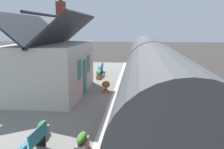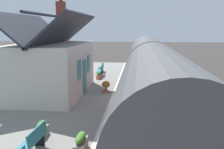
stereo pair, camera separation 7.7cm
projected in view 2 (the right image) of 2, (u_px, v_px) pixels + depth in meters
The scene contains 14 objects.
ground_plane at pixel (134, 116), 15.02m from camera, with size 160.00×160.00×0.00m, color #383330.
platform at pixel (66, 106), 15.33m from camera, with size 32.00×5.99×0.95m, color gray.
platform_edge_coping at pixel (113, 99), 14.97m from camera, with size 32.00×0.36×0.02m, color beige.
rail_near at pixel (162, 115), 14.85m from camera, with size 52.00×0.08×0.14m, color gray.
rail_far at pixel (137, 115), 14.99m from camera, with size 52.00×0.08×0.14m, color gray.
train at pixel (151, 81), 13.64m from camera, with size 20.01×2.73×4.32m.
station_building at pixel (52, 66), 16.10m from camera, with size 7.60×4.26×6.16m.
bench_by_lamp at pixel (100, 70), 22.17m from camera, with size 1.41×0.47×0.88m.
bench_mid_platform at pixel (34, 140), 8.42m from camera, with size 1.41×0.47×0.88m.
bench_near_building at pixel (102, 67), 24.02m from camera, with size 1.42×0.50×0.88m.
planter_bench_left at pixel (42, 129), 9.76m from camera, with size 0.77×0.32×0.61m.
planter_bench_right at pixel (99, 75), 20.90m from camera, with size 0.77×0.32×0.58m.
planter_edge_far at pixel (81, 143), 8.52m from camera, with size 0.96×0.32×0.66m.
planter_corner_building at pixel (106, 87), 16.51m from camera, with size 0.51×0.51×0.79m.
Camera 2 is at (-14.42, -0.20, 4.98)m, focal length 41.87 mm.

